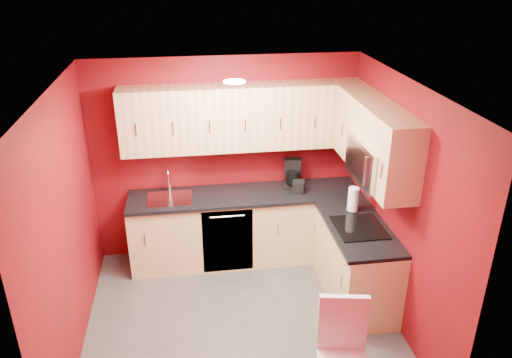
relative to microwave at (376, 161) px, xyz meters
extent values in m
plane|color=#4C4947|center=(-1.39, -0.20, -1.66)|extent=(3.20, 3.20, 0.00)
plane|color=white|center=(-1.39, -0.20, 0.84)|extent=(3.20, 3.20, 0.00)
plane|color=maroon|center=(-1.39, 1.30, -0.41)|extent=(3.20, 0.00, 3.20)
plane|color=maroon|center=(-1.39, -1.70, -0.41)|extent=(3.20, 0.00, 3.20)
plane|color=maroon|center=(-2.99, -0.20, -0.41)|extent=(0.00, 3.00, 3.00)
plane|color=maroon|center=(0.21, -0.20, -0.41)|extent=(0.00, 3.00, 3.00)
cube|color=#E9CB85|center=(-1.19, 1.00, -1.22)|extent=(2.80, 0.60, 0.87)
cube|color=#E9CB85|center=(-0.09, 0.05, -1.22)|extent=(0.60, 1.30, 0.87)
cube|color=black|center=(-1.19, 0.99, -0.77)|extent=(2.80, 0.63, 0.04)
cube|color=black|center=(-0.11, 0.04, -0.77)|extent=(0.63, 1.27, 0.04)
cube|color=tan|center=(-1.19, 1.13, 0.17)|extent=(2.80, 0.35, 0.75)
cube|color=tan|center=(0.03, 0.67, 0.17)|extent=(0.35, 0.57, 0.75)
cube|color=tan|center=(0.03, -0.49, 0.17)|extent=(0.35, 0.22, 0.75)
cube|color=tan|center=(0.03, 0.00, 0.38)|extent=(0.35, 0.76, 0.33)
cube|color=silver|center=(0.01, 0.00, 0.00)|extent=(0.40, 0.76, 0.42)
cube|color=black|center=(-0.18, 0.00, 0.00)|extent=(0.02, 0.62, 0.33)
cylinder|color=silver|center=(-0.20, -0.23, 0.00)|extent=(0.02, 0.02, 0.29)
cube|color=black|center=(-0.11, 0.00, -0.74)|extent=(0.50, 0.55, 0.01)
cube|color=silver|center=(-2.09, 0.98, -0.75)|extent=(0.52, 0.42, 0.02)
cylinder|color=silver|center=(-2.09, 1.18, -0.62)|extent=(0.02, 0.02, 0.26)
torus|color=silver|center=(-2.09, 1.11, -0.49)|extent=(0.02, 0.16, 0.16)
cylinder|color=silver|center=(-2.09, 1.04, -0.55)|extent=(0.02, 0.02, 0.12)
cube|color=black|center=(-1.44, 0.71, -1.22)|extent=(0.60, 0.02, 0.82)
cylinder|color=white|center=(-1.39, 0.10, 0.82)|extent=(0.20, 0.20, 0.01)
camera|label=1|loc=(-1.85, -4.35, 1.89)|focal=35.00mm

